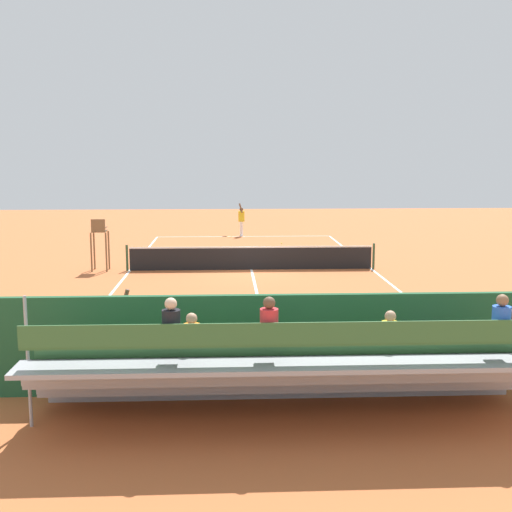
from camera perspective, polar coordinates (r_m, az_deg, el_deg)
The scene contains 12 objects.
ground_plane at distance 26.97m, azimuth -0.40°, elevation -1.20°, with size 60.00×60.00×0.00m, color #BC6033.
court_line_markings at distance 27.00m, azimuth -0.41°, elevation -1.18°, with size 10.10×22.20×0.01m.
tennis_net at distance 26.88m, azimuth -0.40°, elevation -0.15°, with size 10.30×0.10×1.07m.
backdrop_wall at distance 13.12m, azimuth 2.09°, elevation -7.66°, with size 18.00×0.16×2.00m, color #235633.
bleacher_stand at distance 11.84m, azimuth 3.37°, elevation -9.72°, with size 9.06×2.40×2.48m.
umpire_chair at distance 27.28m, azimuth -13.54°, elevation 1.46°, with size 0.67×0.67×2.14m.
courtside_bench at distance 14.29m, azimuth 11.01°, elevation -8.26°, with size 1.80×0.40×0.93m.
equipment_bag at distance 13.95m, azimuth 2.71°, elevation -10.17°, with size 0.90×0.36×0.36m, color #334C8C.
tennis_player at distance 37.95m, azimuth -1.29°, elevation 3.29°, with size 0.42×0.55×1.93m.
tennis_racket at distance 37.71m, azimuth -2.41°, elevation 1.72°, with size 0.59×0.39×0.03m.
tennis_ball_near at distance 34.73m, azimuth 2.24°, elevation 1.13°, with size 0.07×0.07×0.07m, color #CCDB33.
line_judge at distance 14.06m, azimuth -11.68°, elevation -6.63°, with size 0.43×0.55×1.93m.
Camera 1 is at (1.07, 26.53, 4.74)m, focal length 45.72 mm.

